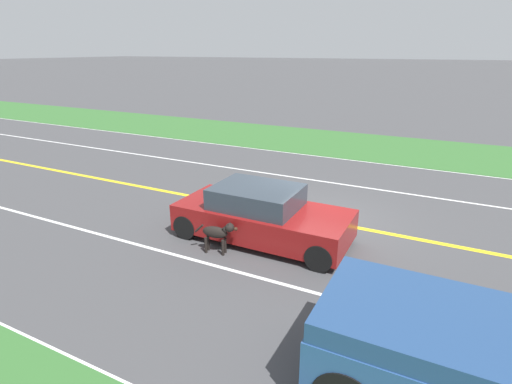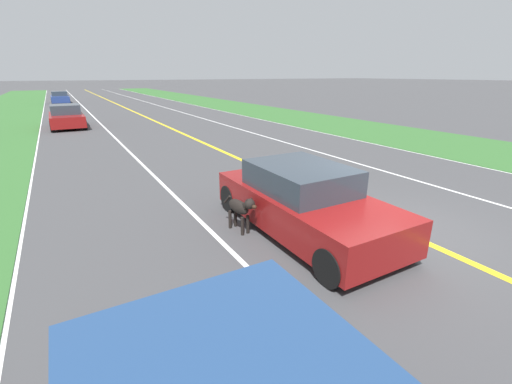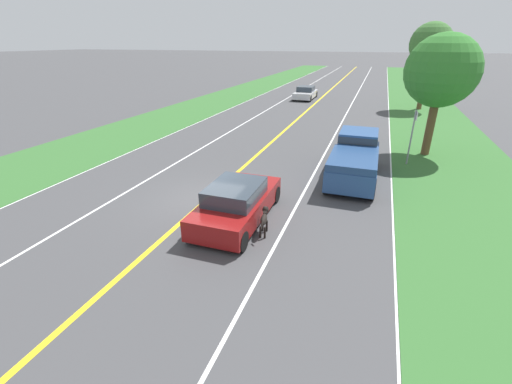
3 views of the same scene
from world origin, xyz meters
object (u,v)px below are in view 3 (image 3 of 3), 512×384
Objects in this scene: roadside_tree_right_near at (442,71)px; dog at (264,219)px; ego_car at (237,203)px; oncoming_car at (305,93)px; street_sign at (413,131)px; pickup_truck at (355,157)px; roadside_tree_right_far at (431,45)px.

dog is at bearing -117.81° from roadside_tree_right_near.
dog is (1.17, -0.57, -0.12)m from ego_car.
ego_car is 1.31m from dog.
oncoming_car is 21.52m from street_sign.
street_sign is (2.45, 2.64, 0.76)m from pickup_truck.
pickup_truck reaches higher than dog.
ego_car is at bearing 144.55° from dog.
ego_car is 26.73m from roadside_tree_right_far.
dog is 6.65m from pickup_truck.
roadside_tree_right_near reaches higher than pickup_truck.
street_sign is at bearing -115.58° from roadside_tree_right_near.
roadside_tree_right_far is at bearing 86.82° from roadside_tree_right_near.
roadside_tree_right_far reaches higher than pickup_truck.
roadside_tree_right_near is (6.97, 10.42, 3.71)m from ego_car.
dog is 28.60m from oncoming_car.
ego_car is at bearing -121.78° from pickup_truck.
roadside_tree_right_far reaches higher than roadside_tree_right_near.
ego_car is 4.00× the size of dog.
dog is at bearing 99.03° from oncoming_car.
oncoming_car is at bearing 96.84° from ego_car.
pickup_truck is 1.94× the size of street_sign.
dog is 0.40× the size of street_sign.
oncoming_car is at bearing 167.00° from roadside_tree_right_far.
roadside_tree_right_far is (4.29, 19.47, 4.52)m from pickup_truck.
roadside_tree_right_far is (7.78, 25.11, 4.82)m from ego_car.
roadside_tree_right_far is (11.10, -2.56, 4.85)m from oncoming_car.
street_sign is (-1.84, -16.83, -3.76)m from roadside_tree_right_far.
street_sign is (5.94, 8.28, 1.06)m from ego_car.
oncoming_car is 0.59× the size of roadside_tree_right_far.
street_sign is at bearing 52.30° from dog.
oncoming_car is 12.38m from roadside_tree_right_far.
roadside_tree_right_near is at bearing 56.23° from ego_car.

